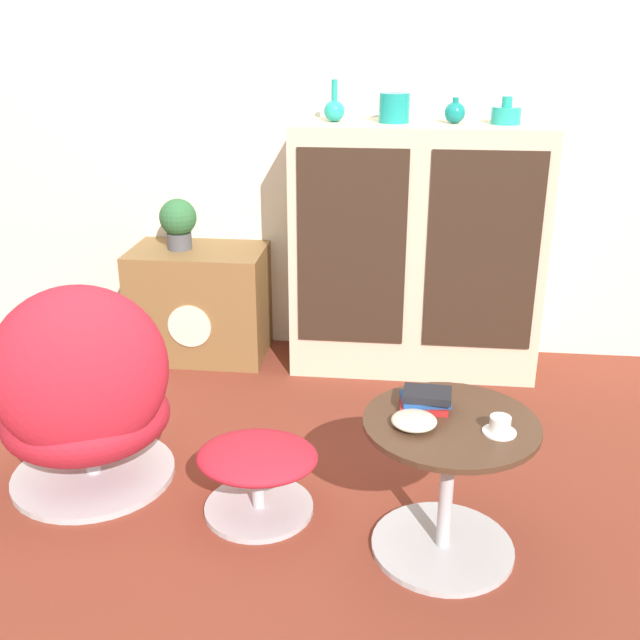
{
  "coord_description": "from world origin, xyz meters",
  "views": [
    {
      "loc": [
        0.44,
        -2.01,
        1.56
      ],
      "look_at": [
        0.15,
        0.56,
        0.55
      ],
      "focal_mm": 42.0,
      "sensor_mm": 36.0,
      "label": 1
    }
  ],
  "objects_px": {
    "vase_leftmost": "(334,109)",
    "bowl": "(414,421)",
    "vase_inner_left": "(394,108)",
    "book_stack": "(425,400)",
    "sideboard": "(416,250)",
    "egg_chair": "(84,399)",
    "tv_console": "(200,303)",
    "coffee_table": "(447,481)",
    "potted_plant": "(178,221)",
    "ottoman": "(257,467)",
    "vase_inner_right": "(455,112)",
    "teacup": "(500,427)",
    "vase_rightmost": "(506,114)"
  },
  "relations": [
    {
      "from": "vase_inner_right",
      "to": "book_stack",
      "type": "bearing_deg",
      "value": -94.95
    },
    {
      "from": "vase_inner_left",
      "to": "book_stack",
      "type": "relative_size",
      "value": 0.84
    },
    {
      "from": "tv_console",
      "to": "vase_inner_left",
      "type": "relative_size",
      "value": 4.83
    },
    {
      "from": "egg_chair",
      "to": "vase_inner_left",
      "type": "bearing_deg",
      "value": 49.35
    },
    {
      "from": "potted_plant",
      "to": "teacup",
      "type": "distance_m",
      "value": 2.04
    },
    {
      "from": "ottoman",
      "to": "vase_inner_left",
      "type": "bearing_deg",
      "value": 72.77
    },
    {
      "from": "vase_inner_right",
      "to": "bowl",
      "type": "distance_m",
      "value": 1.65
    },
    {
      "from": "book_stack",
      "to": "vase_rightmost",
      "type": "bearing_deg",
      "value": 76.01
    },
    {
      "from": "vase_leftmost",
      "to": "bowl",
      "type": "distance_m",
      "value": 1.69
    },
    {
      "from": "vase_inner_left",
      "to": "vase_inner_right",
      "type": "bearing_deg",
      "value": 0.0
    },
    {
      "from": "ottoman",
      "to": "potted_plant",
      "type": "relative_size",
      "value": 1.68
    },
    {
      "from": "coffee_table",
      "to": "vase_inner_left",
      "type": "bearing_deg",
      "value": 98.96
    },
    {
      "from": "book_stack",
      "to": "ottoman",
      "type": "bearing_deg",
      "value": 173.02
    },
    {
      "from": "sideboard",
      "to": "potted_plant",
      "type": "bearing_deg",
      "value": 179.58
    },
    {
      "from": "egg_chair",
      "to": "coffee_table",
      "type": "xyz_separation_m",
      "value": [
        1.25,
        -0.23,
        -0.09
      ]
    },
    {
      "from": "tv_console",
      "to": "potted_plant",
      "type": "bearing_deg",
      "value": 179.58
    },
    {
      "from": "teacup",
      "to": "potted_plant",
      "type": "bearing_deg",
      "value": 132.87
    },
    {
      "from": "vase_rightmost",
      "to": "teacup",
      "type": "relative_size",
      "value": 1.32
    },
    {
      "from": "book_stack",
      "to": "bowl",
      "type": "height_order",
      "value": "book_stack"
    },
    {
      "from": "sideboard",
      "to": "egg_chair",
      "type": "bearing_deg",
      "value": -133.96
    },
    {
      "from": "sideboard",
      "to": "book_stack",
      "type": "xyz_separation_m",
      "value": [
        0.02,
        -1.35,
        -0.09
      ]
    },
    {
      "from": "egg_chair",
      "to": "coffee_table",
      "type": "distance_m",
      "value": 1.28
    },
    {
      "from": "ottoman",
      "to": "book_stack",
      "type": "relative_size",
      "value": 2.57
    },
    {
      "from": "egg_chair",
      "to": "vase_inner_left",
      "type": "distance_m",
      "value": 1.81
    },
    {
      "from": "sideboard",
      "to": "ottoman",
      "type": "height_order",
      "value": "sideboard"
    },
    {
      "from": "ottoman",
      "to": "book_stack",
      "type": "height_order",
      "value": "book_stack"
    },
    {
      "from": "tv_console",
      "to": "egg_chair",
      "type": "relative_size",
      "value": 0.82
    },
    {
      "from": "tv_console",
      "to": "teacup",
      "type": "relative_size",
      "value": 6.67
    },
    {
      "from": "vase_inner_left",
      "to": "teacup",
      "type": "relative_size",
      "value": 1.38
    },
    {
      "from": "vase_inner_right",
      "to": "teacup",
      "type": "relative_size",
      "value": 1.13
    },
    {
      "from": "egg_chair",
      "to": "tv_console",
      "type": "bearing_deg",
      "value": 85.56
    },
    {
      "from": "egg_chair",
      "to": "bowl",
      "type": "height_order",
      "value": "egg_chair"
    },
    {
      "from": "vase_inner_right",
      "to": "potted_plant",
      "type": "xyz_separation_m",
      "value": [
        -1.28,
        0.0,
        -0.52
      ]
    },
    {
      "from": "egg_chair",
      "to": "potted_plant",
      "type": "distance_m",
      "value": 1.25
    },
    {
      "from": "vase_inner_left",
      "to": "vase_rightmost",
      "type": "height_order",
      "value": "vase_inner_left"
    },
    {
      "from": "ottoman",
      "to": "vase_inner_left",
      "type": "xyz_separation_m",
      "value": [
        0.4,
        1.29,
        1.06
      ]
    },
    {
      "from": "coffee_table",
      "to": "potted_plant",
      "type": "xyz_separation_m",
      "value": [
        -1.24,
        1.43,
        0.44
      ]
    },
    {
      "from": "tv_console",
      "to": "teacup",
      "type": "xyz_separation_m",
      "value": [
        1.29,
        -1.48,
        0.21
      ]
    },
    {
      "from": "ottoman",
      "to": "vase_leftmost",
      "type": "bearing_deg",
      "value": 84.09
    },
    {
      "from": "egg_chair",
      "to": "vase_rightmost",
      "type": "distance_m",
      "value": 2.11
    },
    {
      "from": "sideboard",
      "to": "book_stack",
      "type": "bearing_deg",
      "value": -88.95
    },
    {
      "from": "tv_console",
      "to": "potted_plant",
      "type": "xyz_separation_m",
      "value": [
        -0.08,
        0.0,
        0.41
      ]
    },
    {
      "from": "ottoman",
      "to": "bowl",
      "type": "relative_size",
      "value": 3.06
    },
    {
      "from": "teacup",
      "to": "egg_chair",
      "type": "bearing_deg",
      "value": 168.47
    },
    {
      "from": "vase_inner_right",
      "to": "book_stack",
      "type": "relative_size",
      "value": 0.69
    },
    {
      "from": "vase_leftmost",
      "to": "vase_inner_right",
      "type": "distance_m",
      "value": 0.53
    },
    {
      "from": "sideboard",
      "to": "egg_chair",
      "type": "relative_size",
      "value": 1.47
    },
    {
      "from": "vase_inner_left",
      "to": "book_stack",
      "type": "xyz_separation_m",
      "value": [
        0.15,
        -1.35,
        -0.73
      ]
    },
    {
      "from": "coffee_table",
      "to": "teacup",
      "type": "bearing_deg",
      "value": -22.47
    },
    {
      "from": "vase_inner_left",
      "to": "book_stack",
      "type": "distance_m",
      "value": 1.55
    }
  ]
}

